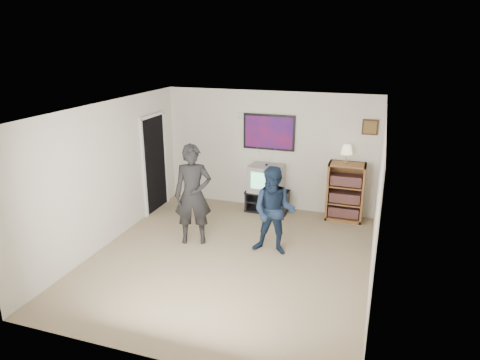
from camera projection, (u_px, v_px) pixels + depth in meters
The scene contains 13 objects.
room_shell at pixel (236, 181), 7.07m from camera, with size 4.51×5.00×2.51m.
media_stand at pixel (267, 201), 9.08m from camera, with size 0.89×0.50×0.44m.
crt_television at pixel (266, 178), 8.93m from camera, with size 0.66×0.56×0.56m, color gray, non-canonical shape.
bookshelf at pixel (345, 192), 8.53m from camera, with size 0.72×0.41×1.18m, color brown, non-canonical shape.
table_lamp at pixel (347, 154), 8.32m from camera, with size 0.23×0.23×0.36m, color beige, non-canonical shape.
person_tall at pixel (193, 195), 7.48m from camera, with size 0.66×0.43×1.80m, color black.
person_short at pixel (274, 211), 7.12m from camera, with size 0.74×0.58×1.52m, color #15233C.
controller_left at pixel (197, 172), 7.53m from camera, with size 0.03×0.11×0.03m, color white.
controller_right at pixel (277, 195), 7.25m from camera, with size 0.03×0.11×0.03m, color white.
poster at pixel (269, 132), 8.87m from camera, with size 1.10×0.03×0.75m, color black.
air_vent at pixel (244, 116), 8.94m from camera, with size 0.28×0.02×0.14m, color white.
small_picture at pixel (370, 127), 8.20m from camera, with size 0.30×0.03×0.30m, color black.
doorway at pixel (154, 164), 8.95m from camera, with size 0.03×0.85×2.00m, color black.
Camera 1 is at (2.17, -6.00, 3.49)m, focal length 32.00 mm.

